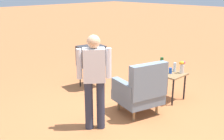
% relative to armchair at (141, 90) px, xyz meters
% --- Properties ---
extents(ground_plane, '(60.00, 60.00, 0.00)m').
position_rel_armchair_xyz_m(ground_plane, '(0.27, -0.17, -0.50)').
color(ground_plane, '#B76B3D').
extents(armchair, '(0.93, 0.95, 1.06)m').
position_rel_armchair_xyz_m(armchair, '(0.00, 0.00, 0.00)').
color(armchair, '#937047').
rests_on(armchair, ground).
extents(side_table, '(0.56, 0.56, 0.60)m').
position_rel_armchair_xyz_m(side_table, '(-1.00, -0.01, 0.02)').
color(side_table, black).
rests_on(side_table, ground).
extents(tv_on_stand, '(0.67, 0.54, 1.03)m').
position_rel_armchair_xyz_m(tv_on_stand, '(-0.30, -1.79, 0.28)').
color(tv_on_stand, black).
rests_on(tv_on_stand, ground).
extents(person_standing, '(0.46, 0.40, 1.64)m').
position_rel_armchair_xyz_m(person_standing, '(0.99, -0.20, 0.44)').
color(person_standing, '#2D3347').
rests_on(person_standing, ground).
extents(bottle_wine_green, '(0.07, 0.07, 0.32)m').
position_rel_armchair_xyz_m(bottle_wine_green, '(-0.95, -0.22, 0.26)').
color(bottle_wine_green, '#1E5623').
rests_on(bottle_wine_green, side_table).
extents(bottle_short_clear, '(0.06, 0.06, 0.20)m').
position_rel_armchair_xyz_m(bottle_short_clear, '(-1.16, -0.02, 0.20)').
color(bottle_short_clear, silver).
rests_on(bottle_short_clear, side_table).
extents(soda_can_blue, '(0.07, 0.07, 0.12)m').
position_rel_armchair_xyz_m(soda_can_blue, '(-0.98, -0.01, 0.16)').
color(soda_can_blue, blue).
rests_on(soda_can_blue, side_table).
extents(flower_vase, '(0.14, 0.10, 0.27)m').
position_rel_armchair_xyz_m(flower_vase, '(-1.17, 0.15, 0.25)').
color(flower_vase, silver).
rests_on(flower_vase, side_table).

